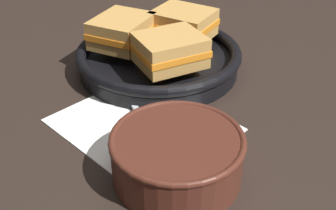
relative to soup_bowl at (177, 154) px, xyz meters
name	(u,v)px	position (x,y,z in m)	size (l,w,h in m)	color
ground_plane	(187,127)	(-0.05, 0.09, -0.03)	(4.00, 4.00, 0.00)	black
napkin	(143,124)	(-0.10, 0.05, -0.03)	(0.24, 0.21, 0.00)	white
soup_bowl	(177,154)	(0.00, 0.00, 0.00)	(0.15, 0.15, 0.06)	#4C2319
spoon	(150,129)	(-0.08, 0.04, -0.02)	(0.16, 0.10, 0.01)	silver
skillet	(159,58)	(-0.18, 0.19, -0.01)	(0.27, 0.27, 0.04)	black
sandwich_near_left	(183,23)	(-0.18, 0.25, 0.03)	(0.11, 0.10, 0.05)	#C18E47
sandwich_near_right	(122,31)	(-0.24, 0.16, 0.03)	(0.10, 0.11, 0.05)	#C18E47
sandwich_far_left	(170,50)	(-0.13, 0.16, 0.03)	(0.12, 0.12, 0.05)	#C18E47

